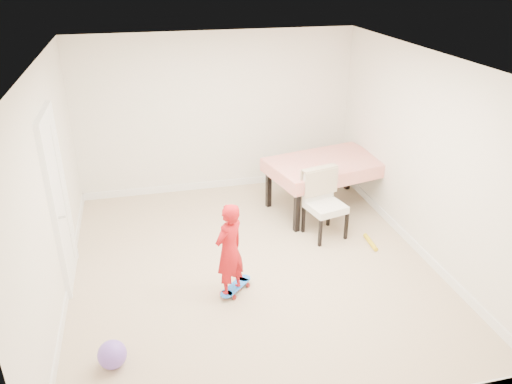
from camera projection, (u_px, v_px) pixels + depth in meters
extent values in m
plane|color=tan|center=(252.00, 266.00, 6.42)|extent=(5.00, 5.00, 0.00)
cube|color=white|center=(251.00, 63.00, 5.31)|extent=(4.50, 5.00, 0.04)
cube|color=silver|center=(217.00, 114.00, 8.04)|extent=(4.50, 0.04, 2.60)
cube|color=silver|center=(327.00, 302.00, 3.68)|extent=(4.50, 0.04, 2.60)
cube|color=silver|center=(51.00, 192.00, 5.39)|extent=(0.04, 5.00, 2.60)
cube|color=silver|center=(423.00, 157.00, 6.33)|extent=(0.04, 5.00, 2.60)
cube|color=white|center=(59.00, 203.00, 5.77)|extent=(0.11, 0.94, 2.11)
cube|color=white|center=(219.00, 184.00, 8.58)|extent=(4.50, 0.02, 0.12)
cube|color=white|center=(69.00, 286.00, 5.92)|extent=(0.02, 5.00, 0.12)
cube|color=white|center=(410.00, 241.00, 6.86)|extent=(0.02, 5.00, 0.12)
imported|color=#B71218|center=(229.00, 253.00, 5.63)|extent=(0.50, 0.48, 1.15)
sphere|color=#7854CB|center=(112.00, 355.00, 4.80)|extent=(0.28, 0.28, 0.28)
cylinder|color=gold|center=(370.00, 242.00, 6.89)|extent=(0.08, 0.40, 0.06)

